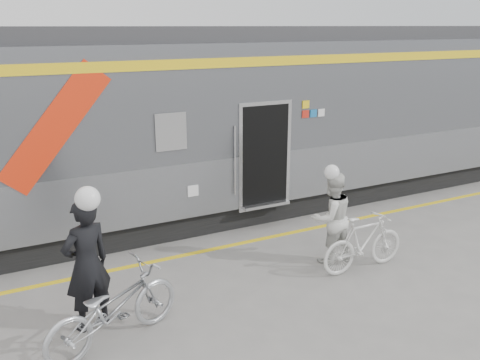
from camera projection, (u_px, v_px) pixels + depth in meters
ground at (310, 290)px, 8.23m from camera, size 90.00×90.00×0.00m
train at (138, 129)px, 10.55m from camera, size 24.00×3.17×4.10m
safety_strip at (248, 242)px, 10.06m from camera, size 24.00×0.12×0.01m
man at (87, 265)px, 6.98m from camera, size 0.81×0.67×1.92m
bicycle_left at (113, 308)px, 6.73m from camera, size 2.14×1.33×1.06m
woman at (331, 218)px, 9.04m from camera, size 0.81×0.63×1.66m
bicycle_right at (364, 243)px, 8.80m from camera, size 1.68×0.48×1.01m
helmet_man at (79, 187)px, 6.66m from camera, size 0.33×0.33×0.33m
helmet_woman at (334, 166)px, 8.76m from camera, size 0.27×0.27×0.27m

